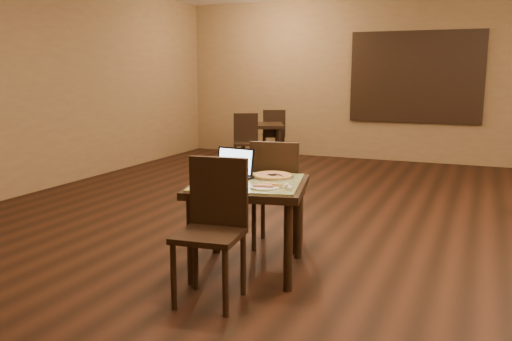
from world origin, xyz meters
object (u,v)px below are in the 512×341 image
at_px(tiled_table, 248,194).
at_px(pizza_pan, 273,177).
at_px(laptop, 232,170).
at_px(other_table_b_chair_far, 274,132).
at_px(chair_main_far, 276,189).
at_px(chair_main_near, 213,221).
at_px(other_table_b_chair_near, 246,138).
at_px(other_table_b, 261,131).

relative_size(tiled_table, pizza_pan, 3.02).
distance_m(laptop, other_table_b_chair_far, 5.59).
xyz_separation_m(chair_main_far, other_table_b_chair_far, (-1.89, 4.83, -0.04)).
height_order(chair_main_near, laptop, chair_main_near).
height_order(chair_main_near, other_table_b_chair_far, chair_main_near).
height_order(chair_main_near, other_table_b_chair_near, chair_main_near).
bearing_deg(chair_main_near, other_table_b_chair_far, 101.13).
bearing_deg(other_table_b_chair_far, laptop, 82.79).
xyz_separation_m(chair_main_near, other_table_b, (-1.90, 5.48, 0.03)).
xyz_separation_m(chair_main_far, other_table_b_chair_near, (-1.96, 3.70, -0.04)).
distance_m(chair_main_near, laptop, 0.78).
xyz_separation_m(pizza_pan, other_table_b, (-2.03, 4.63, -0.15)).
bearing_deg(chair_main_near, other_table_b_chair_near, 105.46).
height_order(pizza_pan, other_table_b_chair_near, other_table_b_chair_near).
bearing_deg(chair_main_near, laptop, 98.87).
bearing_deg(chair_main_far, laptop, 57.34).
relative_size(tiled_table, other_table_b, 1.05).
distance_m(chair_main_far, other_table_b_chair_near, 4.19).
height_order(other_table_b, other_table_b_chair_near, other_table_b_chair_near).
height_order(laptop, other_table_b_chair_far, laptop).
xyz_separation_m(chair_main_near, other_table_b_chair_far, (-1.86, 6.05, -0.05)).
relative_size(chair_main_far, pizza_pan, 2.84).
bearing_deg(other_table_b_chair_near, pizza_pan, -87.76).
xyz_separation_m(pizza_pan, other_table_b_chair_far, (-1.99, 5.20, -0.23)).
relative_size(tiled_table, other_table_b_chair_far, 1.15).
xyz_separation_m(chair_main_near, other_table_b_chair_near, (-1.93, 4.92, -0.05)).
relative_size(tiled_table, chair_main_far, 1.06).
distance_m(tiled_table, chair_main_near, 0.61).
distance_m(pizza_pan, other_table_b_chair_far, 5.57).
bearing_deg(other_table_b, tiled_table, -93.26).
distance_m(tiled_table, laptop, 0.28).
bearing_deg(chair_main_far, tiled_table, 79.06).
distance_m(tiled_table, other_table_b_chair_far, 5.75).
xyz_separation_m(tiled_table, chair_main_near, (-0.01, -0.61, -0.07)).
xyz_separation_m(other_table_b, other_table_b_chair_far, (0.03, 0.56, -0.07)).
relative_size(chair_main_near, other_table_b_chair_near, 1.09).
relative_size(laptop, other_table_b_chair_far, 0.40).
bearing_deg(pizza_pan, other_table_b_chair_far, 111.00).
bearing_deg(pizza_pan, other_table_b, 113.65).
height_order(other_table_b, other_table_b_chair_far, other_table_b_chair_far).
bearing_deg(other_table_b, other_table_b_chair_far, 61.80).
bearing_deg(other_table_b, pizza_pan, -91.00).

